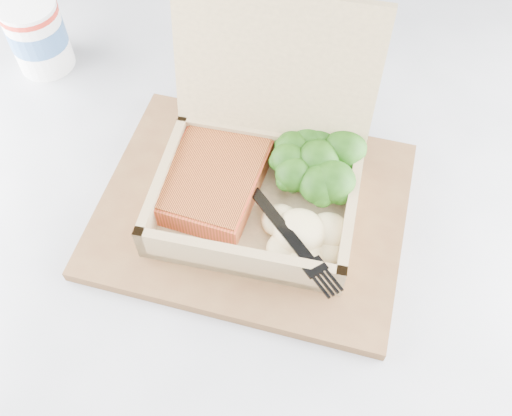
# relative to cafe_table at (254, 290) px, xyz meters

# --- Properties ---
(floor) EXTENTS (4.00, 4.00, 0.00)m
(floor) POSITION_rel_cafe_table_xyz_m (0.27, 0.37, -0.55)
(floor) COLOR gray
(floor) RESTS_ON ground
(cafe_table) EXTENTS (0.85, 0.85, 0.74)m
(cafe_table) POSITION_rel_cafe_table_xyz_m (0.00, 0.00, 0.00)
(cafe_table) COLOR black
(cafe_table) RESTS_ON floor
(serving_tray) EXTENTS (0.36, 0.31, 0.01)m
(serving_tray) POSITION_rel_cafe_table_xyz_m (-0.00, 0.00, 0.20)
(serving_tray) COLOR brown
(serving_tray) RESTS_ON cafe_table
(takeout_container) EXTENTS (0.23, 0.22, 0.20)m
(takeout_container) POSITION_rel_cafe_table_xyz_m (0.01, 0.03, 0.25)
(takeout_container) COLOR tan
(takeout_container) RESTS_ON serving_tray
(salmon_fillet) EXTENTS (0.12, 0.15, 0.03)m
(salmon_fillet) POSITION_rel_cafe_table_xyz_m (-0.04, 0.02, 0.23)
(salmon_fillet) COLOR #CE4128
(salmon_fillet) RESTS_ON takeout_container
(broccoli_pile) EXTENTS (0.11, 0.11, 0.04)m
(broccoli_pile) POSITION_rel_cafe_table_xyz_m (0.07, 0.04, 0.23)
(broccoli_pile) COLOR #286516
(broccoli_pile) RESTS_ON takeout_container
(mashed_potatoes) EXTENTS (0.09, 0.07, 0.03)m
(mashed_potatoes) POSITION_rel_cafe_table_xyz_m (0.05, -0.04, 0.23)
(mashed_potatoes) COLOR #F6E59F
(mashed_potatoes) RESTS_ON takeout_container
(plastic_fork) EXTENTS (0.10, 0.13, 0.01)m
(plastic_fork) POSITION_rel_cafe_table_xyz_m (0.02, -0.03, 0.24)
(plastic_fork) COLOR black
(plastic_fork) RESTS_ON mashed_potatoes
(paper_cup) EXTENTS (0.07, 0.07, 0.09)m
(paper_cup) POSITION_rel_cafe_table_xyz_m (-0.29, 0.21, 0.24)
(paper_cup) COLOR white
(paper_cup) RESTS_ON cafe_table
(receipt) EXTENTS (0.08, 0.15, 0.00)m
(receipt) POSITION_rel_cafe_table_xyz_m (-0.00, 0.18, 0.19)
(receipt) COLOR white
(receipt) RESTS_ON cafe_table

